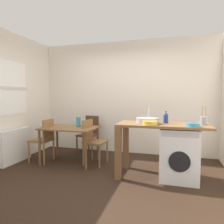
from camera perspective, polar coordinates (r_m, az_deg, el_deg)
name	(u,v)px	position (r m, az deg, el deg)	size (l,w,h in m)	color
ground_plane	(103,178)	(3.63, -2.56, -17.94)	(5.46, 5.46, 0.00)	black
wall_back	(126,98)	(5.04, 3.82, 4.04)	(4.60, 0.10, 2.70)	silver
radiator	(16,146)	(4.77, -25.20, -8.48)	(0.10, 0.80, 0.70)	white
dining_table	(70,132)	(4.36, -11.66, -5.41)	(1.10, 0.76, 0.74)	brown
chair_person_seat	(44,138)	(4.58, -18.30, -6.79)	(0.40, 0.40, 0.90)	olive
chair_opposite	(92,139)	(4.24, -5.51, -7.48)	(0.45, 0.45, 0.90)	olive
chair_spare_by_wall	(89,132)	(5.02, -6.28, -5.63)	(0.49, 0.49, 0.90)	#4C3323
kitchen_counter	(150,132)	(3.58, 10.56, -5.60)	(1.50, 0.68, 0.92)	brown
washing_machine	(179,154)	(3.63, 18.07, -10.94)	(0.60, 0.61, 0.86)	silver
sink_basin	(147,120)	(3.56, 9.78, -2.34)	(0.38, 0.38, 0.09)	#9EA0A5
tap	(149,114)	(3.72, 10.11, -0.58)	(0.02, 0.02, 0.28)	#B2B2B7
bottle_tall_green	(166,118)	(3.61, 14.73, -1.57)	(0.08, 0.08, 0.20)	navy
mixing_bowl	(150,123)	(3.35, 10.51, -2.90)	(0.24, 0.24, 0.07)	gold
utensil_crock	(204,120)	(3.61, 24.09, -2.15)	(0.11, 0.11, 0.30)	gray
colander	(193,125)	(3.33, 21.62, -3.27)	(0.20, 0.20, 0.06)	teal
vase	(78,122)	(4.35, -9.34, -2.73)	(0.09, 0.09, 0.21)	teal
scissors	(160,124)	(3.44, 13.10, -3.29)	(0.15, 0.06, 0.01)	#B2B2B7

